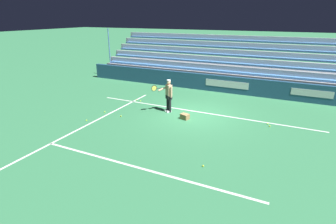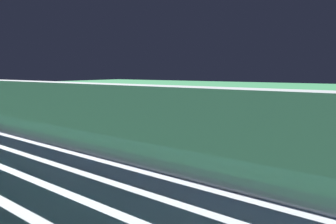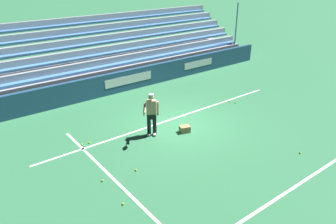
{
  "view_description": "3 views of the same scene",
  "coord_description": "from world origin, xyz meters",
  "px_view_note": "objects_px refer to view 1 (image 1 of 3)",
  "views": [
    {
      "loc": [
        -4.13,
        11.91,
        4.8
      ],
      "look_at": [
        0.76,
        1.68,
        0.6
      ],
      "focal_mm": 28.0,
      "sensor_mm": 36.0,
      "label": 1
    },
    {
      "loc": [
        8.91,
        -10.99,
        3.46
      ],
      "look_at": [
        0.88,
        1.11,
        1.23
      ],
      "focal_mm": 28.0,
      "sensor_mm": 36.0,
      "label": 2
    },
    {
      "loc": [
        7.91,
        9.58,
        6.16
      ],
      "look_at": [
        1.66,
        1.42,
        1.5
      ],
      "focal_mm": 35.0,
      "sensor_mm": 36.0,
      "label": 3
    }
  ],
  "objects_px": {
    "tennis_ball_midcourt": "(137,100)",
    "tennis_ball_far_right": "(140,101)",
    "ball_box_cardboard": "(185,116)",
    "tennis_ball_stray_back": "(105,112)",
    "tennis_ball_on_baseline": "(121,116)",
    "tennis_player": "(168,95)",
    "tennis_ball_far_left": "(270,126)",
    "tennis_ball_by_box": "(87,120)",
    "tennis_ball_near_player": "(268,124)",
    "tennis_ball_toward_net": "(203,166)"
  },
  "relations": [
    {
      "from": "tennis_ball_midcourt",
      "to": "tennis_ball_near_player",
      "type": "height_order",
      "value": "same"
    },
    {
      "from": "tennis_ball_toward_net",
      "to": "tennis_ball_far_right",
      "type": "bearing_deg",
      "value": -42.83
    },
    {
      "from": "tennis_ball_near_player",
      "to": "tennis_ball_by_box",
      "type": "distance_m",
      "value": 8.62
    },
    {
      "from": "tennis_player",
      "to": "tennis_ball_toward_net",
      "type": "bearing_deg",
      "value": 127.77
    },
    {
      "from": "tennis_player",
      "to": "tennis_ball_far_left",
      "type": "height_order",
      "value": "tennis_player"
    },
    {
      "from": "tennis_ball_toward_net",
      "to": "tennis_ball_on_baseline",
      "type": "xyz_separation_m",
      "value": [
        5.22,
        -2.65,
        0.0
      ]
    },
    {
      "from": "tennis_ball_toward_net",
      "to": "ball_box_cardboard",
      "type": "bearing_deg",
      "value": -59.7
    },
    {
      "from": "ball_box_cardboard",
      "to": "tennis_ball_far_left",
      "type": "distance_m",
      "value": 3.96
    },
    {
      "from": "tennis_ball_far_right",
      "to": "tennis_ball_on_baseline",
      "type": "bearing_deg",
      "value": 99.4
    },
    {
      "from": "tennis_ball_toward_net",
      "to": "tennis_ball_by_box",
      "type": "xyz_separation_m",
      "value": [
        6.39,
        -1.47,
        0.0
      ]
    },
    {
      "from": "tennis_ball_near_player",
      "to": "tennis_ball_far_left",
      "type": "height_order",
      "value": "same"
    },
    {
      "from": "tennis_ball_toward_net",
      "to": "tennis_ball_stray_back",
      "type": "distance_m",
      "value": 6.94
    },
    {
      "from": "ball_box_cardboard",
      "to": "tennis_ball_midcourt",
      "type": "bearing_deg",
      "value": -22.1
    },
    {
      "from": "tennis_player",
      "to": "tennis_ball_far_left",
      "type": "relative_size",
      "value": 25.98
    },
    {
      "from": "tennis_ball_on_baseline",
      "to": "tennis_ball_far_right",
      "type": "xyz_separation_m",
      "value": [
        0.43,
        -2.58,
        0.0
      ]
    },
    {
      "from": "tennis_ball_stray_back",
      "to": "tennis_player",
      "type": "bearing_deg",
      "value": -152.03
    },
    {
      "from": "tennis_ball_near_player",
      "to": "tennis_ball_on_baseline",
      "type": "bearing_deg",
      "value": 17.63
    },
    {
      "from": "tennis_player",
      "to": "tennis_ball_on_baseline",
      "type": "bearing_deg",
      "value": 43.23
    },
    {
      "from": "ball_box_cardboard",
      "to": "tennis_ball_stray_back",
      "type": "bearing_deg",
      "value": 13.1
    },
    {
      "from": "tennis_player",
      "to": "tennis_ball_on_baseline",
      "type": "distance_m",
      "value": 2.65
    },
    {
      "from": "tennis_ball_by_box",
      "to": "tennis_ball_far_right",
      "type": "distance_m",
      "value": 3.83
    },
    {
      "from": "tennis_ball_midcourt",
      "to": "tennis_ball_far_right",
      "type": "height_order",
      "value": "same"
    },
    {
      "from": "ball_box_cardboard",
      "to": "tennis_ball_on_baseline",
      "type": "bearing_deg",
      "value": 20.25
    },
    {
      "from": "tennis_ball_toward_net",
      "to": "tennis_ball_midcourt",
      "type": "bearing_deg",
      "value": -41.69
    },
    {
      "from": "tennis_ball_toward_net",
      "to": "tennis_ball_on_baseline",
      "type": "height_order",
      "value": "same"
    },
    {
      "from": "tennis_ball_stray_back",
      "to": "tennis_ball_by_box",
      "type": "height_order",
      "value": "same"
    },
    {
      "from": "ball_box_cardboard",
      "to": "tennis_ball_far_left",
      "type": "height_order",
      "value": "ball_box_cardboard"
    },
    {
      "from": "tennis_ball_on_baseline",
      "to": "tennis_ball_by_box",
      "type": "height_order",
      "value": "same"
    },
    {
      "from": "tennis_ball_stray_back",
      "to": "tennis_ball_by_box",
      "type": "bearing_deg",
      "value": 88.12
    },
    {
      "from": "tennis_ball_toward_net",
      "to": "tennis_ball_far_right",
      "type": "distance_m",
      "value": 7.69
    },
    {
      "from": "tennis_ball_near_player",
      "to": "tennis_ball_by_box",
      "type": "bearing_deg",
      "value": 22.75
    },
    {
      "from": "ball_box_cardboard",
      "to": "tennis_ball_on_baseline",
      "type": "height_order",
      "value": "ball_box_cardboard"
    },
    {
      "from": "tennis_player",
      "to": "tennis_ball_toward_net",
      "type": "xyz_separation_m",
      "value": [
        -3.39,
        4.37,
        -0.86
      ]
    },
    {
      "from": "tennis_ball_on_baseline",
      "to": "tennis_ball_far_left",
      "type": "relative_size",
      "value": 1.0
    },
    {
      "from": "tennis_player",
      "to": "tennis_ball_by_box",
      "type": "xyz_separation_m",
      "value": [
        3.0,
        2.9,
        -0.86
      ]
    },
    {
      "from": "tennis_ball_on_baseline",
      "to": "ball_box_cardboard",
      "type": "bearing_deg",
      "value": -159.75
    },
    {
      "from": "tennis_ball_toward_net",
      "to": "tennis_ball_far_right",
      "type": "xyz_separation_m",
      "value": [
        5.64,
        -5.23,
        0.0
      ]
    },
    {
      "from": "ball_box_cardboard",
      "to": "tennis_ball_toward_net",
      "type": "height_order",
      "value": "ball_box_cardboard"
    },
    {
      "from": "tennis_ball_near_player",
      "to": "tennis_ball_by_box",
      "type": "relative_size",
      "value": 1.0
    },
    {
      "from": "tennis_player",
      "to": "tennis_ball_on_baseline",
      "type": "xyz_separation_m",
      "value": [
        1.83,
        1.72,
        -0.86
      ]
    },
    {
      "from": "tennis_ball_near_player",
      "to": "tennis_ball_far_left",
      "type": "bearing_deg",
      "value": 114.21
    },
    {
      "from": "tennis_ball_by_box",
      "to": "tennis_ball_far_right",
      "type": "xyz_separation_m",
      "value": [
        -0.75,
        -3.76,
        0.0
      ]
    },
    {
      "from": "tennis_ball_far_right",
      "to": "tennis_ball_far_left",
      "type": "distance_m",
      "value": 7.35
    },
    {
      "from": "ball_box_cardboard",
      "to": "tennis_ball_by_box",
      "type": "distance_m",
      "value": 4.78
    },
    {
      "from": "tennis_ball_far_right",
      "to": "tennis_player",
      "type": "bearing_deg",
      "value": 159.16
    },
    {
      "from": "tennis_ball_stray_back",
      "to": "tennis_ball_on_baseline",
      "type": "distance_m",
      "value": 1.14
    },
    {
      "from": "tennis_ball_midcourt",
      "to": "tennis_ball_by_box",
      "type": "distance_m",
      "value": 3.84
    },
    {
      "from": "tennis_ball_toward_net",
      "to": "tennis_ball_far_left",
      "type": "relative_size",
      "value": 1.0
    },
    {
      "from": "tennis_ball_far_right",
      "to": "tennis_ball_midcourt",
      "type": "bearing_deg",
      "value": -9.64
    },
    {
      "from": "tennis_player",
      "to": "tennis_ball_by_box",
      "type": "distance_m",
      "value": 4.26
    }
  ]
}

